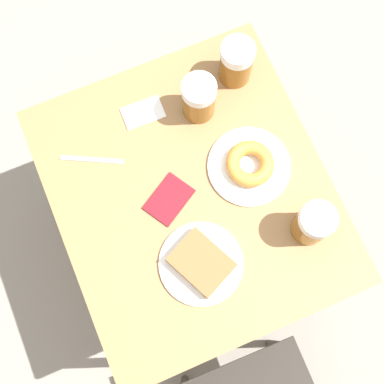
# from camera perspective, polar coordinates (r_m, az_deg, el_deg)

# --- Properties ---
(ground_plane) EXTENTS (8.00, 8.00, 0.00)m
(ground_plane) POSITION_cam_1_polar(r_m,az_deg,el_deg) (2.18, 0.00, -5.00)
(ground_plane) COLOR gray
(table) EXTENTS (0.73, 0.83, 0.74)m
(table) POSITION_cam_1_polar(r_m,az_deg,el_deg) (1.53, 0.00, -0.91)
(table) COLOR #997044
(table) RESTS_ON ground_plane
(plate_with_cake) EXTENTS (0.22, 0.22, 0.05)m
(plate_with_cake) POSITION_cam_1_polar(r_m,az_deg,el_deg) (1.40, 0.98, -7.59)
(plate_with_cake) COLOR white
(plate_with_cake) RESTS_ON table
(plate_with_donut) EXTENTS (0.23, 0.23, 0.05)m
(plate_with_donut) POSITION_cam_1_polar(r_m,az_deg,el_deg) (1.47, 6.16, 2.89)
(plate_with_donut) COLOR white
(plate_with_donut) RESTS_ON table
(beer_mug_left) EXTENTS (0.09, 0.09, 0.15)m
(beer_mug_left) POSITION_cam_1_polar(r_m,az_deg,el_deg) (1.40, 12.80, -3.31)
(beer_mug_left) COLOR #8C5619
(beer_mug_left) RESTS_ON table
(beer_mug_center) EXTENTS (0.09, 0.09, 0.15)m
(beer_mug_center) POSITION_cam_1_polar(r_m,az_deg,el_deg) (1.47, 0.74, 9.96)
(beer_mug_center) COLOR #8C5619
(beer_mug_center) RESTS_ON table
(beer_mug_right) EXTENTS (0.09, 0.09, 0.15)m
(beer_mug_right) POSITION_cam_1_polar(r_m,az_deg,el_deg) (1.52, 4.74, 13.63)
(beer_mug_right) COLOR #8C5619
(beer_mug_right) RESTS_ON table
(napkin_folded) EXTENTS (0.12, 0.07, 0.00)m
(napkin_folded) POSITION_cam_1_polar(r_m,az_deg,el_deg) (1.53, -5.24, 8.43)
(napkin_folded) COLOR white
(napkin_folded) RESTS_ON table
(fork) EXTENTS (0.16, 0.09, 0.00)m
(fork) POSITION_cam_1_polar(r_m,az_deg,el_deg) (1.51, -10.62, 3.42)
(fork) COLOR silver
(fork) RESTS_ON table
(passport_near_edge) EXTENTS (0.15, 0.14, 0.01)m
(passport_near_edge) POSITION_cam_1_polar(r_m,az_deg,el_deg) (1.45, -2.48, -0.78)
(passport_near_edge) COLOR maroon
(passport_near_edge) RESTS_ON table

